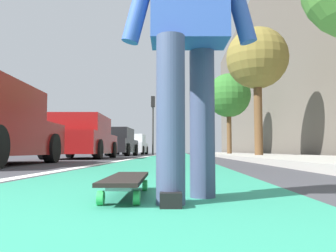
{
  "coord_description": "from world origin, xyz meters",
  "views": [
    {
      "loc": [
        -0.98,
        -0.35,
        0.26
      ],
      "look_at": [
        12.38,
        0.1,
        1.23
      ],
      "focal_mm": 36.75,
      "sensor_mm": 36.0,
      "label": 1
    }
  ],
  "objects_px": {
    "parked_car_mid": "(82,138)",
    "traffic_light": "(153,114)",
    "street_tree_far": "(229,96)",
    "skater_person": "(188,22)",
    "parked_car_far": "(116,143)",
    "skateboard": "(126,180)",
    "street_tree_mid": "(257,59)",
    "parked_car_end": "(133,145)"
  },
  "relations": [
    {
      "from": "parked_car_mid",
      "to": "street_tree_far",
      "type": "height_order",
      "value": "street_tree_far"
    },
    {
      "from": "skateboard",
      "to": "parked_car_far",
      "type": "relative_size",
      "value": 0.2
    },
    {
      "from": "parked_car_far",
      "to": "street_tree_far",
      "type": "bearing_deg",
      "value": -80.97
    },
    {
      "from": "skateboard",
      "to": "traffic_light",
      "type": "bearing_deg",
      "value": 4.08
    },
    {
      "from": "parked_car_mid",
      "to": "parked_car_end",
      "type": "height_order",
      "value": "parked_car_mid"
    },
    {
      "from": "parked_car_end",
      "to": "street_tree_far",
      "type": "bearing_deg",
      "value": -132.78
    },
    {
      "from": "skater_person",
      "to": "street_tree_mid",
      "type": "relative_size",
      "value": 0.35
    },
    {
      "from": "skater_person",
      "to": "parked_car_end",
      "type": "xyz_separation_m",
      "value": [
        23.44,
        3.5,
        -0.24
      ]
    },
    {
      "from": "street_tree_mid",
      "to": "parked_car_end",
      "type": "bearing_deg",
      "value": 25.75
    },
    {
      "from": "parked_car_far",
      "to": "street_tree_mid",
      "type": "bearing_deg",
      "value": -134.9
    },
    {
      "from": "parked_car_mid",
      "to": "parked_car_far",
      "type": "height_order",
      "value": "parked_car_far"
    },
    {
      "from": "skater_person",
      "to": "parked_car_mid",
      "type": "xyz_separation_m",
      "value": [
        10.07,
        3.43,
        -0.24
      ]
    },
    {
      "from": "parked_car_mid",
      "to": "parked_car_end",
      "type": "bearing_deg",
      "value": 0.29
    },
    {
      "from": "skateboard",
      "to": "traffic_light",
      "type": "relative_size",
      "value": 0.2
    },
    {
      "from": "parked_car_far",
      "to": "traffic_light",
      "type": "height_order",
      "value": "traffic_light"
    },
    {
      "from": "parked_car_mid",
      "to": "street_tree_far",
      "type": "distance_m",
      "value": 10.15
    },
    {
      "from": "skateboard",
      "to": "street_tree_mid",
      "type": "distance_m",
      "value": 11.33
    },
    {
      "from": "parked_car_mid",
      "to": "traffic_light",
      "type": "height_order",
      "value": "traffic_light"
    },
    {
      "from": "skater_person",
      "to": "street_tree_far",
      "type": "height_order",
      "value": "street_tree_far"
    },
    {
      "from": "skateboard",
      "to": "parked_car_end",
      "type": "height_order",
      "value": "parked_car_end"
    },
    {
      "from": "street_tree_mid",
      "to": "street_tree_far",
      "type": "relative_size",
      "value": 1.01
    },
    {
      "from": "skater_person",
      "to": "traffic_light",
      "type": "distance_m",
      "value": 23.59
    },
    {
      "from": "traffic_light",
      "to": "street_tree_far",
      "type": "xyz_separation_m",
      "value": [
        -5.76,
        -4.76,
        0.42
      ]
    },
    {
      "from": "parked_car_mid",
      "to": "street_tree_mid",
      "type": "bearing_deg",
      "value": -86.19
    },
    {
      "from": "skateboard",
      "to": "skater_person",
      "type": "xyz_separation_m",
      "value": [
        -0.15,
        -0.35,
        0.84
      ]
    },
    {
      "from": "street_tree_mid",
      "to": "street_tree_far",
      "type": "xyz_separation_m",
      "value": [
        7.18,
        -0.0,
        -0.16
      ]
    },
    {
      "from": "skateboard",
      "to": "street_tree_mid",
      "type": "height_order",
      "value": "street_tree_mid"
    },
    {
      "from": "parked_car_mid",
      "to": "skater_person",
      "type": "bearing_deg",
      "value": -161.2
    },
    {
      "from": "skater_person",
      "to": "parked_car_far",
      "type": "bearing_deg",
      "value": 11.71
    },
    {
      "from": "traffic_light",
      "to": "street_tree_mid",
      "type": "height_order",
      "value": "street_tree_mid"
    },
    {
      "from": "skater_person",
      "to": "parked_car_far",
      "type": "distance_m",
      "value": 17.03
    },
    {
      "from": "skateboard",
      "to": "parked_car_end",
      "type": "relative_size",
      "value": 0.19
    },
    {
      "from": "parked_car_mid",
      "to": "parked_car_far",
      "type": "relative_size",
      "value": 1.08
    },
    {
      "from": "street_tree_far",
      "to": "skater_person",
      "type": "bearing_deg",
      "value": 171.13
    },
    {
      "from": "skateboard",
      "to": "street_tree_mid",
      "type": "relative_size",
      "value": 0.18
    },
    {
      "from": "skater_person",
      "to": "traffic_light",
      "type": "bearing_deg",
      "value": 4.89
    },
    {
      "from": "traffic_light",
      "to": "street_tree_far",
      "type": "height_order",
      "value": "street_tree_far"
    },
    {
      "from": "parked_car_end",
      "to": "street_tree_mid",
      "type": "bearing_deg",
      "value": -154.25
    },
    {
      "from": "traffic_light",
      "to": "street_tree_mid",
      "type": "distance_m",
      "value": 13.8
    },
    {
      "from": "skateboard",
      "to": "skater_person",
      "type": "relative_size",
      "value": 0.52
    },
    {
      "from": "parked_car_mid",
      "to": "parked_car_end",
      "type": "distance_m",
      "value": 13.37
    },
    {
      "from": "street_tree_mid",
      "to": "traffic_light",
      "type": "bearing_deg",
      "value": 20.2
    }
  ]
}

